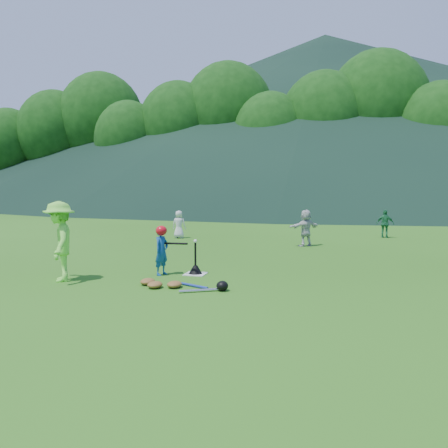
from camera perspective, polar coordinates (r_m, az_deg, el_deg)
name	(u,v)px	position (r m, az deg, el deg)	size (l,w,h in m)	color
ground	(195,274)	(9.66, -3.74, -6.58)	(120.00, 120.00, 0.00)	#285D15
home_plate	(195,274)	(9.66, -3.74, -6.52)	(0.45, 0.45, 0.02)	silver
baseball	(195,241)	(9.54, -3.77, -2.24)	(0.08, 0.08, 0.08)	white
batter_child	(162,251)	(9.60, -8.15, -3.51)	(0.38, 0.25, 1.05)	#14478D
adult_coach	(60,241)	(9.47, -20.66, -2.13)	(1.05, 0.61, 1.63)	#7DF247
fielder_a	(179,224)	(16.27, -5.90, -0.05)	(0.50, 0.33, 1.03)	silver
fielder_c	(385,224)	(17.39, 20.31, 0.03)	(0.62, 0.26, 1.05)	#227242
fielder_d	(306,228)	(14.27, 10.61, -0.50)	(1.10, 0.35, 1.18)	silver
batting_tee	(195,269)	(9.64, -3.75, -5.83)	(0.30, 0.30, 0.68)	black
batter_gear	(162,232)	(9.53, -8.05, -0.99)	(0.73, 0.26, 0.41)	red
equipment_pile	(174,284)	(8.45, -6.51, -7.84)	(1.80, 0.71, 0.19)	olive
outfield_fence	(300,201)	(37.13, 9.93, 3.01)	(70.07, 0.08, 1.33)	gray
tree_line	(309,120)	(43.36, 11.00, 13.22)	(70.04, 11.40, 14.82)	#382314
distant_hills	(285,122)	(92.34, 7.99, 13.07)	(155.00, 140.00, 32.00)	black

